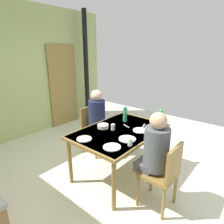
{
  "coord_description": "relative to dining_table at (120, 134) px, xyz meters",
  "views": [
    {
      "loc": [
        -1.91,
        -1.53,
        1.88
      ],
      "look_at": [
        0.19,
        0.22,
        0.99
      ],
      "focal_mm": 30.85,
      "sensor_mm": 36.0,
      "label": 1
    }
  ],
  "objects": [
    {
      "name": "door_wooden",
      "position": [
        0.84,
        2.46,
        0.33
      ],
      "size": [
        0.8,
        0.05,
        2.0
      ],
      "primitive_type": "cube",
      "color": "olive",
      "rests_on": "ground_plane"
    },
    {
      "name": "water_bottle_green_far",
      "position": [
        0.61,
        -0.34,
        0.19
      ],
      "size": [
        0.07,
        0.07,
        0.27
      ],
      "color": "green",
      "rests_on": "dining_table"
    },
    {
      "name": "ground_plane",
      "position": [
        -0.19,
        -0.07,
        -0.67
      ],
      "size": [
        6.8,
        6.8,
        0.0
      ],
      "primitive_type": "plane",
      "color": "silver"
    },
    {
      "name": "dinner_plate_far_side",
      "position": [
        -0.18,
        -0.27,
        0.08
      ],
      "size": [
        0.23,
        0.23,
        0.01
      ],
      "primitive_type": "cylinder",
      "color": "white",
      "rests_on": "dining_table"
    },
    {
      "name": "chair_near_diner",
      "position": [
        -0.21,
        -0.83,
        -0.18
      ],
      "size": [
        0.4,
        0.4,
        0.87
      ],
      "color": "olive",
      "rests_on": "ground_plane"
    },
    {
      "name": "water_bottle_green_near",
      "position": [
        0.35,
        0.16,
        0.2
      ],
      "size": [
        0.07,
        0.07,
        0.28
      ],
      "color": "#2FA05B",
      "rests_on": "dining_table"
    },
    {
      "name": "dinner_plate_near_right",
      "position": [
        -0.49,
        -0.26,
        0.08
      ],
      "size": [
        0.22,
        0.22,
        0.01
      ],
      "primitive_type": "cylinder",
      "color": "white",
      "rests_on": "dining_table"
    },
    {
      "name": "person_near_diner",
      "position": [
        -0.21,
        -0.69,
        0.11
      ],
      "size": [
        0.3,
        0.37,
        0.77
      ],
      "color": "#4C4952",
      "rests_on": "ground_plane"
    },
    {
      "name": "dinner_plate_near_left",
      "position": [
        -0.55,
        0.17,
        0.08
      ],
      "size": [
        0.2,
        0.2,
        0.01
      ],
      "primitive_type": "cylinder",
      "color": "white",
      "rests_on": "dining_table"
    },
    {
      "name": "stove_pipe_column",
      "position": [
        1.4,
        2.19,
        0.74
      ],
      "size": [
        0.12,
        0.12,
        2.82
      ],
      "primitive_type": "cylinder",
      "color": "black",
      "rests_on": "ground_plane"
    },
    {
      "name": "chair_far_diner",
      "position": [
        0.24,
        0.83,
        -0.18
      ],
      "size": [
        0.4,
        0.4,
        0.87
      ],
      "rotation": [
        0.0,
        0.0,
        3.14
      ],
      "color": "olive",
      "rests_on": "ground_plane"
    },
    {
      "name": "dinner_plate_far_center",
      "position": [
        0.17,
        -0.25,
        0.08
      ],
      "size": [
        0.21,
        0.21,
        0.01
      ],
      "primitive_type": "cylinder",
      "color": "white",
      "rests_on": "dining_table"
    },
    {
      "name": "serving_bowl_center",
      "position": [
        -0.1,
        0.25,
        0.1
      ],
      "size": [
        0.17,
        0.17,
        0.05
      ],
      "primitive_type": "cylinder",
      "color": "beige",
      "rests_on": "dining_table"
    },
    {
      "name": "wall_back",
      "position": [
        -0.19,
        2.54,
        0.74
      ],
      "size": [
        4.6,
        0.1,
        2.82
      ],
      "primitive_type": "cube",
      "color": "#A8BC74",
      "rests_on": "ground_plane"
    },
    {
      "name": "cutlery_knife_near",
      "position": [
        0.38,
        -0.18,
        0.07
      ],
      "size": [
        0.15,
        0.06,
        0.0
      ],
      "primitive_type": "cube",
      "rotation": [
        0.0,
        0.0,
        0.34
      ],
      "color": "silver",
      "rests_on": "dining_table"
    },
    {
      "name": "dining_table",
      "position": [
        0.0,
        0.0,
        0.0
      ],
      "size": [
        1.41,
        0.95,
        0.74
      ],
      "color": "olive",
      "rests_on": "ground_plane"
    },
    {
      "name": "person_far_diner",
      "position": [
        0.24,
        0.69,
        0.11
      ],
      "size": [
        0.3,
        0.37,
        0.77
      ],
      "rotation": [
        0.0,
        0.0,
        3.14
      ],
      "color": "#262449",
      "rests_on": "ground_plane"
    },
    {
      "name": "cutlery_fork_near",
      "position": [
        0.19,
        0.01,
        0.07
      ],
      "size": [
        0.06,
        0.15,
        0.0
      ],
      "primitive_type": "cube",
      "rotation": [
        0.0,
        0.0,
        1.23
      ],
      "color": "silver",
      "rests_on": "dining_table"
    },
    {
      "name": "drinking_glass_by_near_diner",
      "position": [
        -0.06,
        0.08,
        0.11
      ],
      "size": [
        0.06,
        0.06,
        0.09
      ],
      "primitive_type": "cylinder",
      "color": "silver",
      "rests_on": "dining_table"
    },
    {
      "name": "drinking_glass_by_far_diner",
      "position": [
        -0.31,
        -0.4,
        0.12
      ],
      "size": [
        0.06,
        0.06,
        0.1
      ],
      "primitive_type": "cylinder",
      "color": "silver",
      "rests_on": "dining_table"
    }
  ]
}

